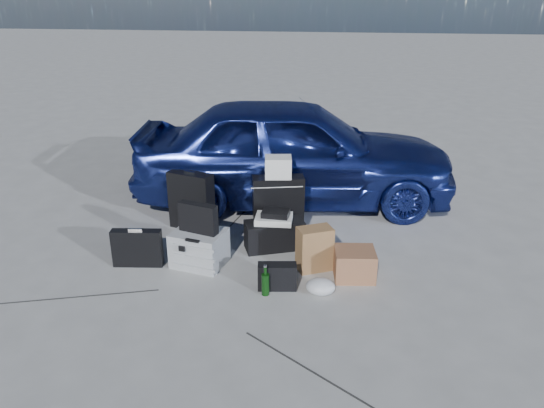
# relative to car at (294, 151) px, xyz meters

# --- Properties ---
(ground) EXTENTS (60.00, 60.00, 0.00)m
(ground) POSITION_rel_car_xyz_m (-0.30, -2.10, -0.66)
(ground) COLOR #A9A8A4
(ground) RESTS_ON ground
(car) EXTENTS (4.03, 2.03, 1.32)m
(car) POSITION_rel_car_xyz_m (0.00, 0.00, 0.00)
(car) COLOR #243694
(car) RESTS_ON ground
(pelican_case) EXTENTS (0.55, 0.48, 0.35)m
(pelican_case) POSITION_rel_car_xyz_m (-0.72, -1.80, -0.48)
(pelican_case) COLOR #A9ACAE
(pelican_case) RESTS_ON ground
(laptop_bag) EXTENTS (0.40, 0.20, 0.29)m
(laptop_bag) POSITION_rel_car_xyz_m (-0.72, -1.80, -0.16)
(laptop_bag) COLOR black
(laptop_bag) RESTS_ON pelican_case
(briefcase) EXTENTS (0.49, 0.16, 0.37)m
(briefcase) POSITION_rel_car_xyz_m (-1.31, -1.91, -0.47)
(briefcase) COLOR black
(briefcase) RESTS_ON ground
(suitcase_left) EXTENTS (0.53, 0.32, 0.65)m
(suitcase_left) POSITION_rel_car_xyz_m (-1.03, -0.99, -0.33)
(suitcase_left) COLOR black
(suitcase_left) RESTS_ON ground
(suitcase_right) EXTENTS (0.58, 0.32, 0.66)m
(suitcase_right) POSITION_rel_car_xyz_m (-0.06, -0.99, -0.33)
(suitcase_right) COLOR black
(suitcase_right) RESTS_ON ground
(white_carton) EXTENTS (0.30, 0.26, 0.22)m
(white_carton) POSITION_rel_car_xyz_m (-0.06, -0.98, 0.11)
(white_carton) COLOR silver
(white_carton) RESTS_ON suitcase_right
(duffel_bag) EXTENTS (0.65, 0.46, 0.30)m
(duffel_bag) POSITION_rel_car_xyz_m (-0.05, -1.36, -0.51)
(duffel_bag) COLOR black
(duffel_bag) RESTS_ON ground
(flat_box_white) EXTENTS (0.38, 0.30, 0.07)m
(flat_box_white) POSITION_rel_car_xyz_m (-0.05, -1.36, -0.33)
(flat_box_white) COLOR silver
(flat_box_white) RESTS_ON duffel_bag
(flat_box_black) EXTENTS (0.28, 0.21, 0.06)m
(flat_box_black) POSITION_rel_car_xyz_m (-0.04, -1.35, -0.26)
(flat_box_black) COLOR black
(flat_box_black) RESTS_ON flat_box_white
(kraft_bag) EXTENTS (0.37, 0.31, 0.43)m
(kraft_bag) POSITION_rel_car_xyz_m (0.39, -1.73, -0.44)
(kraft_bag) COLOR brown
(kraft_bag) RESTS_ON ground
(cardboard_box) EXTENTS (0.41, 0.37, 0.28)m
(cardboard_box) POSITION_rel_car_xyz_m (0.77, -1.84, -0.52)
(cardboard_box) COLOR brown
(cardboard_box) RESTS_ON ground
(plastic_bag) EXTENTS (0.26, 0.23, 0.14)m
(plastic_bag) POSITION_rel_car_xyz_m (0.48, -2.18, -0.59)
(plastic_bag) COLOR silver
(plastic_bag) RESTS_ON ground
(messenger_bag) EXTENTS (0.36, 0.18, 0.24)m
(messenger_bag) POSITION_rel_car_xyz_m (0.09, -2.14, -0.54)
(messenger_bag) COLOR black
(messenger_bag) RESTS_ON ground
(green_bottle) EXTENTS (0.08, 0.08, 0.28)m
(green_bottle) POSITION_rel_car_xyz_m (-0.00, -2.26, -0.52)
(green_bottle) COLOR black
(green_bottle) RESTS_ON ground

